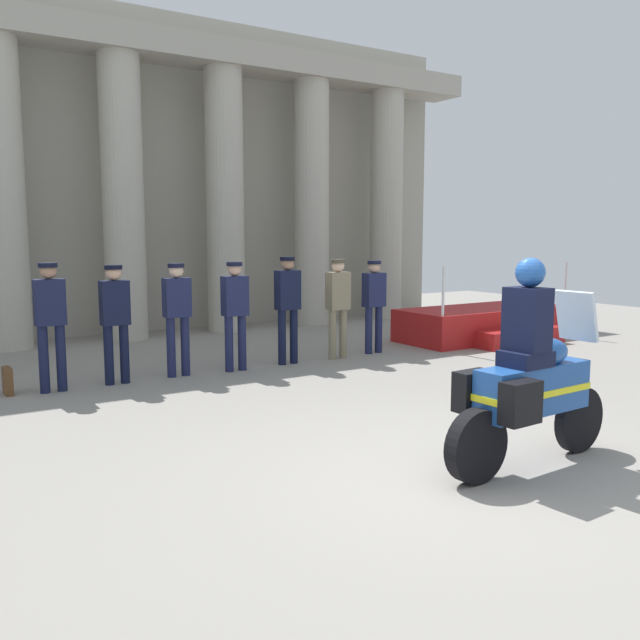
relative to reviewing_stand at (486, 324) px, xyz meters
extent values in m
plane|color=gray|center=(-5.90, -5.43, -0.31)|extent=(28.00, 28.00, 0.00)
cube|color=#A49F91|center=(-6.02, 4.92, 3.07)|extent=(17.00, 0.30, 6.76)
cylinder|color=#B2AD9E|center=(-8.20, 3.92, 2.46)|extent=(0.80, 0.80, 5.53)
cylinder|color=#B2AD9E|center=(-6.02, 3.92, 2.46)|extent=(0.80, 0.80, 5.53)
cylinder|color=#B2AD9E|center=(-3.84, 3.92, 2.46)|extent=(0.80, 0.80, 5.53)
cylinder|color=#B2AD9E|center=(-1.66, 3.92, 2.46)|extent=(0.80, 0.80, 5.53)
cylinder|color=#B2AD9E|center=(0.52, 3.92, 2.46)|extent=(0.80, 0.80, 5.53)
cube|color=#ABA697|center=(-6.02, 3.92, 5.48)|extent=(17.00, 1.00, 0.50)
cube|color=#A51919|center=(0.00, 0.09, 0.01)|extent=(3.54, 1.46, 0.64)
cube|color=#A51919|center=(0.00, -0.90, -0.15)|extent=(1.95, 0.50, 0.32)
cylinder|color=silver|center=(-1.69, -0.57, 0.78)|extent=(0.05, 0.05, 0.90)
cylinder|color=silver|center=(1.69, -0.57, 0.78)|extent=(0.05, 0.05, 0.90)
cylinder|color=#141938|center=(-8.35, -0.11, 0.15)|extent=(0.13, 0.13, 0.90)
cylinder|color=#141938|center=(-8.13, -0.11, 0.15)|extent=(0.13, 0.13, 0.90)
cube|color=#141938|center=(-8.24, -0.11, 0.90)|extent=(0.38, 0.22, 0.61)
sphere|color=#997056|center=(-8.24, -0.11, 1.31)|extent=(0.21, 0.21, 0.21)
cylinder|color=black|center=(-8.24, -0.11, 1.39)|extent=(0.24, 0.24, 0.06)
cylinder|color=black|center=(-7.49, -0.08, 0.12)|extent=(0.13, 0.13, 0.84)
cylinder|color=black|center=(-7.27, -0.08, 0.12)|extent=(0.13, 0.13, 0.84)
cube|color=black|center=(-7.38, -0.08, 0.85)|extent=(0.38, 0.22, 0.62)
sphere|color=tan|center=(-7.38, -0.08, 1.26)|extent=(0.21, 0.21, 0.21)
cylinder|color=black|center=(-7.38, -0.08, 1.34)|extent=(0.24, 0.24, 0.06)
cylinder|color=#191E42|center=(-6.57, -0.05, 0.14)|extent=(0.13, 0.13, 0.89)
cylinder|color=#191E42|center=(-6.35, -0.05, 0.14)|extent=(0.13, 0.13, 0.89)
cube|color=#191E42|center=(-6.46, -0.05, 0.87)|extent=(0.38, 0.22, 0.57)
sphere|color=beige|center=(-6.46, -0.05, 1.26)|extent=(0.21, 0.21, 0.21)
cylinder|color=black|center=(-6.46, -0.05, 1.34)|extent=(0.24, 0.24, 0.06)
cylinder|color=#191E42|center=(-5.68, -0.15, 0.13)|extent=(0.13, 0.13, 0.86)
cylinder|color=#191E42|center=(-5.46, -0.15, 0.13)|extent=(0.13, 0.13, 0.86)
cube|color=#191E42|center=(-5.57, -0.15, 0.86)|extent=(0.38, 0.22, 0.60)
sphere|color=tan|center=(-5.57, -0.15, 1.26)|extent=(0.21, 0.21, 0.21)
cylinder|color=black|center=(-5.57, -0.15, 1.34)|extent=(0.24, 0.24, 0.06)
cylinder|color=black|center=(-4.73, -0.10, 0.14)|extent=(0.13, 0.13, 0.89)
cylinder|color=black|center=(-4.51, -0.10, 0.14)|extent=(0.13, 0.13, 0.89)
cube|color=black|center=(-4.62, -0.10, 0.90)|extent=(0.38, 0.22, 0.63)
sphere|color=#997056|center=(-4.62, -0.10, 1.32)|extent=(0.21, 0.21, 0.21)
cylinder|color=black|center=(-4.62, -0.10, 1.40)|extent=(0.24, 0.24, 0.06)
cylinder|color=#7A7056|center=(-3.78, -0.15, 0.11)|extent=(0.13, 0.13, 0.84)
cylinder|color=#7A7056|center=(-3.56, -0.15, 0.11)|extent=(0.13, 0.13, 0.84)
cube|color=#7A7056|center=(-3.67, -0.15, 0.85)|extent=(0.38, 0.22, 0.63)
sphere|color=beige|center=(-3.67, -0.15, 1.27)|extent=(0.21, 0.21, 0.21)
cylinder|color=#494334|center=(-3.67, -0.15, 1.35)|extent=(0.24, 0.24, 0.06)
cylinder|color=#191E42|center=(-2.95, -0.04, 0.11)|extent=(0.13, 0.13, 0.83)
cylinder|color=#191E42|center=(-2.73, -0.04, 0.11)|extent=(0.13, 0.13, 0.83)
cube|color=#191E42|center=(-2.84, -0.04, 0.82)|extent=(0.38, 0.22, 0.59)
sphere|color=tan|center=(-2.84, -0.04, 1.22)|extent=(0.21, 0.21, 0.21)
cylinder|color=black|center=(-2.84, -0.04, 1.30)|extent=(0.24, 0.24, 0.06)
cylinder|color=black|center=(-4.46, -5.48, 0.01)|extent=(0.64, 0.13, 0.64)
cylinder|color=black|center=(-5.91, -5.54, 0.01)|extent=(0.65, 0.17, 0.64)
cube|color=#1E4C99|center=(-5.19, -5.51, 0.41)|extent=(1.25, 0.37, 0.44)
ellipsoid|color=#1E4C99|center=(-5.04, -5.50, 0.73)|extent=(0.53, 0.34, 0.26)
cube|color=yellow|center=(-5.19, -5.51, 0.39)|extent=(1.27, 0.38, 0.06)
cube|color=silver|center=(-4.59, -5.49, 1.03)|extent=(0.17, 0.41, 0.47)
cube|color=black|center=(-5.70, -5.27, 0.41)|extent=(0.37, 0.20, 0.36)
cube|color=black|center=(-5.68, -5.79, 0.41)|extent=(0.37, 0.20, 0.36)
cube|color=black|center=(-5.31, -5.52, 0.70)|extent=(0.41, 0.36, 0.14)
cube|color=black|center=(-5.31, -5.52, 1.05)|extent=(0.28, 0.37, 0.56)
sphere|color=#1E4C99|center=(-5.29, -5.52, 1.46)|extent=(0.26, 0.26, 0.26)
cube|color=brown|center=(-8.78, 0.07, -0.13)|extent=(0.10, 0.32, 0.36)
camera|label=1|loc=(-10.01, -9.49, 1.80)|focal=37.96mm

